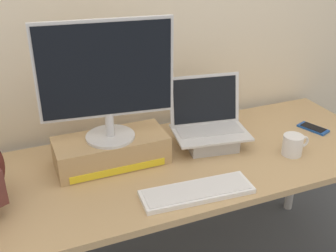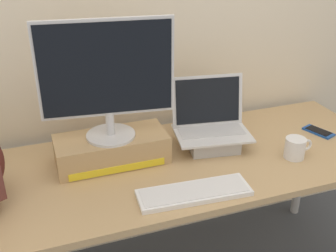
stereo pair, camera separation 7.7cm
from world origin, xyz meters
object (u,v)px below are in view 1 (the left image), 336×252
at_px(desktop_monitor, 106,78).
at_px(coffee_mug, 293,145).
at_px(external_keyboard, 197,192).
at_px(cell_phone, 313,128).
at_px(toner_box_yellow, 111,150).
at_px(open_laptop, 209,132).

height_order(desktop_monitor, coffee_mug, desktop_monitor).
xyz_separation_m(external_keyboard, cell_phone, (0.78, 0.28, -0.01)).
distance_m(external_keyboard, coffee_mug, 0.54).
bearing_deg(external_keyboard, cell_phone, 23.20).
bearing_deg(toner_box_yellow, desktop_monitor, -99.97).
bearing_deg(open_laptop, external_keyboard, -114.85).
xyz_separation_m(external_keyboard, coffee_mug, (0.53, 0.11, 0.04)).
distance_m(open_laptop, cell_phone, 0.57).
relative_size(coffee_mug, cell_phone, 0.82).
height_order(coffee_mug, cell_phone, coffee_mug).
relative_size(desktop_monitor, coffee_mug, 4.09).
xyz_separation_m(toner_box_yellow, external_keyboard, (0.24, -0.35, -0.05)).
height_order(desktop_monitor, external_keyboard, desktop_monitor).
height_order(open_laptop, coffee_mug, open_laptop).
bearing_deg(coffee_mug, cell_phone, 32.64).
distance_m(toner_box_yellow, external_keyboard, 0.43).
distance_m(toner_box_yellow, coffee_mug, 0.81).
distance_m(toner_box_yellow, cell_phone, 1.03).
distance_m(desktop_monitor, open_laptop, 0.57).
distance_m(external_keyboard, cell_phone, 0.83).
height_order(desktop_monitor, open_laptop, desktop_monitor).
xyz_separation_m(coffee_mug, cell_phone, (0.25, 0.16, -0.04)).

